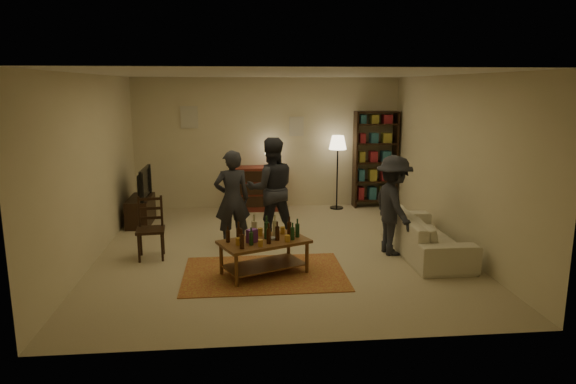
{
  "coord_description": "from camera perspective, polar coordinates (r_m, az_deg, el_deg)",
  "views": [
    {
      "loc": [
        -0.62,
        -7.69,
        2.53
      ],
      "look_at": [
        0.14,
        0.1,
        0.91
      ],
      "focal_mm": 32.0,
      "sensor_mm": 36.0,
      "label": 1
    }
  ],
  "objects": [
    {
      "name": "person_left",
      "position": [
        8.13,
        -6.23,
        -0.8
      ],
      "size": [
        0.63,
        0.47,
        1.56
      ],
      "primitive_type": "imported",
      "rotation": [
        0.0,
        0.0,
        3.33
      ],
      "color": "#222329",
      "rests_on": "ground"
    },
    {
      "name": "tv_stand",
      "position": [
        9.9,
        -16.07,
        -1.26
      ],
      "size": [
        0.4,
        1.0,
        1.06
      ],
      "color": "black",
      "rests_on": "ground"
    },
    {
      "name": "dresser",
      "position": [
        10.61,
        -3.17,
        0.55
      ],
      "size": [
        1.0,
        0.5,
        1.36
      ],
      "color": "maroon",
      "rests_on": "ground"
    },
    {
      "name": "person_right",
      "position": [
        8.51,
        -1.89,
        0.36
      ],
      "size": [
        0.89,
        0.73,
        1.71
      ],
      "primitive_type": "imported",
      "rotation": [
        0.0,
        0.0,
        3.25
      ],
      "color": "#26272D",
      "rests_on": "ground"
    },
    {
      "name": "room_shell",
      "position": [
        10.69,
        -5.78,
        7.83
      ],
      "size": [
        6.0,
        6.0,
        6.0
      ],
      "color": "beige",
      "rests_on": "ground"
    },
    {
      "name": "dining_chair",
      "position": [
        7.92,
        -15.02,
        -3.61
      ],
      "size": [
        0.44,
        0.44,
        0.94
      ],
      "rotation": [
        0.0,
        0.0,
        0.09
      ],
      "color": "black",
      "rests_on": "ground"
    },
    {
      "name": "floor",
      "position": [
        8.12,
        -0.92,
        -6.44
      ],
      "size": [
        6.0,
        6.0,
        0.0
      ],
      "primitive_type": "plane",
      "color": "#C6B793",
      "rests_on": "ground"
    },
    {
      "name": "rug",
      "position": [
        7.13,
        -2.64,
        -9.02
      ],
      "size": [
        2.2,
        1.5,
        0.01
      ],
      "primitive_type": "cube",
      "color": "maroon",
      "rests_on": "ground"
    },
    {
      "name": "floor_lamp",
      "position": [
        10.61,
        5.55,
        4.95
      ],
      "size": [
        0.36,
        0.36,
        1.53
      ],
      "color": "black",
      "rests_on": "ground"
    },
    {
      "name": "coffee_table",
      "position": [
        7.0,
        -2.69,
        -5.84
      ],
      "size": [
        1.33,
        1.05,
        0.82
      ],
      "rotation": [
        0.0,
        0.0,
        0.41
      ],
      "color": "brown",
      "rests_on": "ground"
    },
    {
      "name": "sofa",
      "position": [
        8.13,
        15.01,
        -4.59
      ],
      "size": [
        0.81,
        2.08,
        0.61
      ],
      "primitive_type": "imported",
      "rotation": [
        0.0,
        0.0,
        1.57
      ],
      "color": "beige",
      "rests_on": "ground"
    },
    {
      "name": "person_by_sofa",
      "position": [
        7.91,
        11.63,
        -1.47
      ],
      "size": [
        0.68,
        1.04,
        1.52
      ],
      "primitive_type": "imported",
      "rotation": [
        0.0,
        0.0,
        1.7
      ],
      "color": "#23242A",
      "rests_on": "ground"
    },
    {
      "name": "bookshelf",
      "position": [
        10.96,
        9.65,
        3.71
      ],
      "size": [
        0.9,
        0.34,
        2.02
      ],
      "color": "black",
      "rests_on": "ground"
    }
  ]
}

